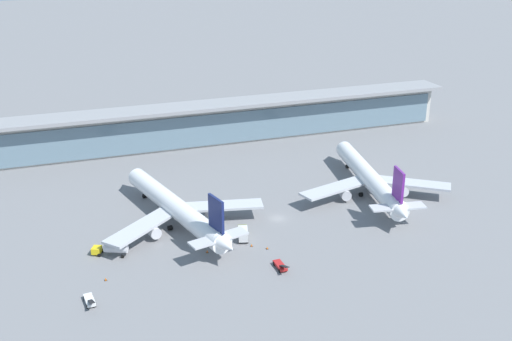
{
  "coord_description": "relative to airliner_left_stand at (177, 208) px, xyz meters",
  "views": [
    {
      "loc": [
        -55.57,
        -138.95,
        72.87
      ],
      "look_at": [
        0.0,
        18.0,
        7.2
      ],
      "focal_mm": 43.18,
      "sensor_mm": 36.0,
      "label": 1
    }
  ],
  "objects": [
    {
      "name": "service_truck_near_nose_yellow",
      "position": [
        -18.33,
        -10.54,
        -3.23
      ],
      "size": [
        8.73,
        5.74,
        2.95
      ],
      "color": "yellow",
      "rests_on": "ground"
    },
    {
      "name": "ground_plane",
      "position": [
        26.52,
        -5.12,
        -4.93
      ],
      "size": [
        1200.0,
        1200.0,
        0.0
      ],
      "primitive_type": "plane",
      "color": "slate"
    },
    {
      "name": "terminal_building",
      "position": [
        26.52,
        61.33,
        2.93
      ],
      "size": [
        183.6,
        12.8,
        15.2
      ],
      "color": "beige",
      "rests_on": "ground"
    },
    {
      "name": "safety_cone_alpha",
      "position": [
        3.49,
        -16.88,
        -4.62
      ],
      "size": [
        0.62,
        0.62,
        0.7
      ],
      "color": "orange",
      "rests_on": "ground"
    },
    {
      "name": "safety_cone_delta",
      "position": [
        17.76,
        -20.05,
        -4.62
      ],
      "size": [
        0.62,
        0.62,
        0.7
      ],
      "color": "orange",
      "rests_on": "ground"
    },
    {
      "name": "airliner_centre_stand",
      "position": [
        57.71,
        1.38,
        0.0
      ],
      "size": [
        44.55,
        58.61,
        15.67
      ],
      "color": "white",
      "rests_on": "ground"
    },
    {
      "name": "safety_cone_charlie",
      "position": [
        14.6,
        -17.5,
        -4.62
      ],
      "size": [
        0.62,
        0.62,
        0.7
      ],
      "color": "orange",
      "rests_on": "ground"
    },
    {
      "name": "safety_cone_bravo",
      "position": [
        -21.13,
        -21.57,
        -4.62
      ],
      "size": [
        0.62,
        0.62,
        0.7
      ],
      "color": "orange",
      "rests_on": "ground"
    },
    {
      "name": "airliner_left_stand",
      "position": [
        0.0,
        0.0,
        0.0
      ],
      "size": [
        43.93,
        58.12,
        15.67
      ],
      "color": "white",
      "rests_on": "ground"
    },
    {
      "name": "service_truck_mid_apron_olive",
      "position": [
        13.85,
        -13.09,
        -3.24
      ],
      "size": [
        4.2,
        7.65,
        3.1
      ],
      "color": "olive",
      "rests_on": "ground"
    },
    {
      "name": "service_truck_by_tail_white",
      "position": [
        -25.29,
        -29.73,
        -4.13
      ],
      "size": [
        2.35,
        6.9,
        2.7
      ],
      "color": "silver",
      "rests_on": "ground"
    },
    {
      "name": "service_truck_under_wing_red",
      "position": [
        17.36,
        -29.86,
        -4.13
      ],
      "size": [
        2.03,
        6.83,
        2.7
      ],
      "color": "#B21E1E",
      "rests_on": "ground"
    }
  ]
}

